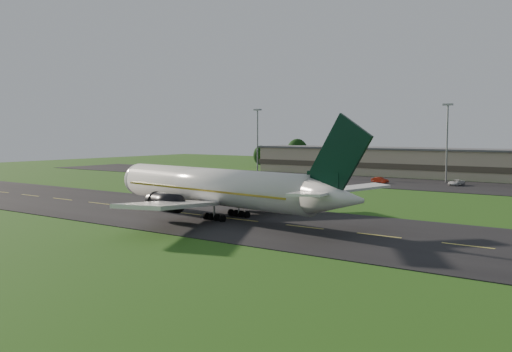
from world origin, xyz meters
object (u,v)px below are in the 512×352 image
Objects in this scene: terminal at (470,165)px; airliner at (217,188)px; service_vehicle_c at (456,182)px; light_mast_centre at (447,133)px; light_mast_west at (257,133)px; service_vehicle_b at (380,180)px; service_vehicle_a at (326,178)px.

airliner is at bearing -96.55° from terminal.
light_mast_centre is at bearing 135.26° from service_vehicle_c.
light_mast_west is 65.87m from service_vehicle_c.
terminal reaches higher than service_vehicle_b.
terminal is at bearing 41.70° from service_vehicle_a.
light_mast_west is 3.94× the size of service_vehicle_c.
light_mast_centre is at bearing 90.04° from airliner.
airliner is at bearing -78.29° from service_vehicle_a.
light_mast_centre reaches higher than service_vehicle_c.
service_vehicle_c is at bearing 8.81° from service_vehicle_a.
light_mast_west is 49.28m from service_vehicle_b.
service_vehicle_c is (64.48, -6.23, -11.92)m from light_mast_west.
light_mast_west is 5.58× the size of service_vehicle_a.
service_vehicle_b is at bearing 100.02° from airliner.
terminal reaches higher than service_vehicle_a.
light_mast_west reaches higher than service_vehicle_a.
light_mast_centre is at bearing -94.95° from terminal.
light_mast_centre is (9.65, 80.10, 8.08)m from airliner.
service_vehicle_a is at bearing -22.47° from light_mast_west.
service_vehicle_a is 0.71× the size of service_vehicle_c.
service_vehicle_b is at bearing -118.78° from terminal.
terminal is (11.06, 96.29, -0.67)m from airliner.
airliner is 11.50× the size of service_vehicle_b.
airliner is 69.35m from service_vehicle_a.
light_mast_west is at bearing 154.00° from service_vehicle_a.
light_mast_west reaches higher than terminal.
terminal is 7.13× the size of light_mast_centre.
airliner is 0.35× the size of terminal.
light_mast_west is at bearing -165.24° from terminal.
airliner is 9.91× the size of service_vehicle_c.
terminal is 18.45m from light_mast_centre.
service_vehicle_c is at bearing -54.26° from light_mast_centre.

